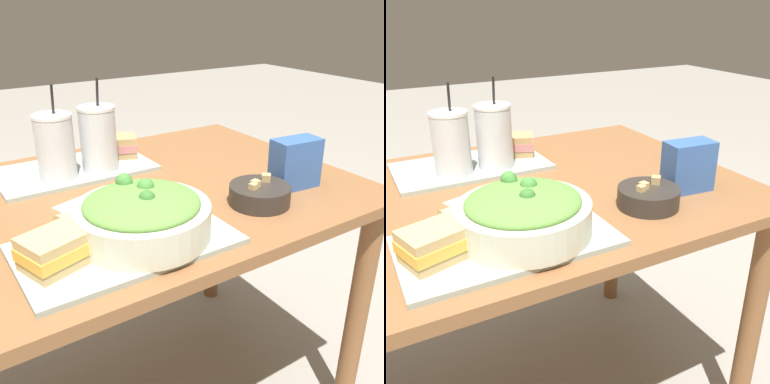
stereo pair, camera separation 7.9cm
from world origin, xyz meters
TOP-DOWN VIEW (x-y plane):
  - dining_table at (0.00, 0.00)m, footprint 1.37×0.85m
  - tray_near at (-0.04, -0.25)m, footprint 0.44×0.25m
  - tray_far at (0.02, 0.22)m, footprint 0.44×0.25m
  - salad_bowl at (0.00, -0.25)m, footprint 0.28×0.28m
  - soup_bowl at (0.32, -0.24)m, footprint 0.15×0.15m
  - sandwich_near at (-0.19, -0.26)m, footprint 0.14×0.12m
  - baguette_near at (-0.07, -0.16)m, footprint 0.18×0.09m
  - sandwich_far at (0.17, 0.25)m, footprint 0.15×0.13m
  - drink_cup_dark at (-0.04, 0.17)m, footprint 0.10×0.10m
  - drink_cup_red at (0.08, 0.17)m, footprint 0.10×0.10m
  - chip_bag at (0.47, -0.21)m, footprint 0.13×0.08m
  - napkin_folded at (-0.03, -0.01)m, footprint 0.16×0.13m

SIDE VIEW (x-z plane):
  - dining_table at x=0.00m, z-range 0.28..1.04m
  - napkin_folded at x=-0.03m, z-range 0.76..0.76m
  - tray_near at x=-0.04m, z-range 0.76..0.77m
  - tray_far at x=0.02m, z-range 0.76..0.77m
  - soup_bowl at x=0.32m, z-range 0.75..0.82m
  - baguette_near at x=-0.07m, z-range 0.77..0.83m
  - sandwich_far at x=0.17m, z-range 0.77..0.84m
  - sandwich_near at x=-0.19m, z-range 0.77..0.84m
  - salad_bowl at x=0.00m, z-range 0.76..0.88m
  - chip_bag at x=0.47m, z-range 0.76..0.89m
  - drink_cup_dark at x=-0.04m, z-range 0.73..0.98m
  - drink_cup_red at x=0.08m, z-range 0.73..0.99m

